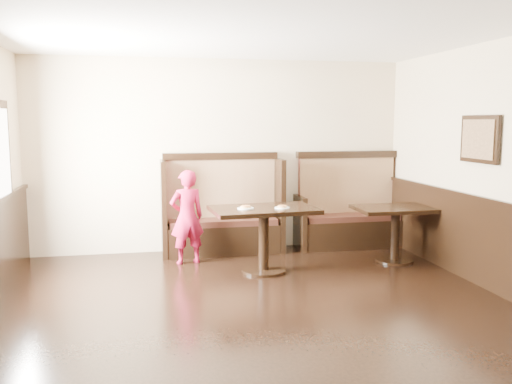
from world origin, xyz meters
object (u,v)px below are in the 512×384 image
object	(u,v)px
booth_neighbor	(348,215)
table_main	(264,223)
booth_main	(222,216)
table_neighbor	(395,221)
child	(187,217)

from	to	relation	value
booth_neighbor	table_main	distance (m)	1.97
booth_main	table_neighbor	size ratio (longest dim) A/B	1.60
booth_main	child	world-z (taller)	booth_main
table_neighbor	booth_neighbor	bearing A→B (deg)	106.23
booth_main	table_main	xyz separation A→B (m)	(0.37, -1.16, 0.11)
table_neighbor	child	distance (m)	2.82
booth_main	table_main	size ratio (longest dim) A/B	1.29
table_main	child	size ratio (longest dim) A/B	1.07
child	booth_main	bearing A→B (deg)	-148.01
booth_main	booth_neighbor	distance (m)	1.95
child	table_neighbor	bearing A→B (deg)	157.94
booth_neighbor	table_neighbor	size ratio (longest dim) A/B	1.51
booth_neighbor	child	size ratio (longest dim) A/B	1.30
booth_main	booth_neighbor	xyz separation A→B (m)	(1.95, -0.00, -0.05)
booth_main	booth_neighbor	size ratio (longest dim) A/B	1.06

